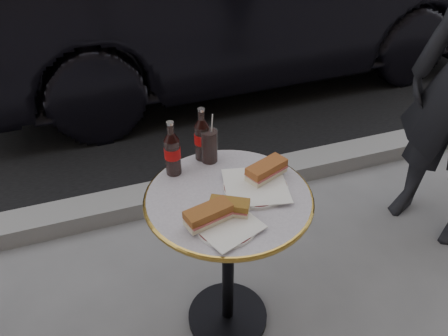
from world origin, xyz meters
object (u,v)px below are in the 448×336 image
object	(u,v)px
plate_left	(226,226)
cola_glass	(209,146)
cola_bottle_left	(172,148)
bistro_table	(228,264)
plate_right	(255,188)
cola_bottle_right	(202,134)

from	to	relation	value
plate_left	cola_glass	bearing A→B (deg)	80.09
cola_bottle_left	plate_left	bearing A→B (deg)	-76.09
bistro_table	cola_bottle_left	xyz separation A→B (m)	(-0.15, 0.20, 0.48)
bistro_table	plate_right	world-z (taller)	plate_right
plate_right	cola_bottle_right	size ratio (longest dim) A/B	1.06
bistro_table	cola_bottle_left	world-z (taller)	cola_bottle_left
bistro_table	plate_right	bearing A→B (deg)	0.12
plate_right	cola_bottle_right	xyz separation A→B (m)	(-0.12, 0.26, 0.11)
cola_bottle_right	cola_glass	size ratio (longest dim) A/B	1.61
cola_glass	cola_bottle_left	bearing A→B (deg)	-168.09
plate_left	cola_glass	xyz separation A→B (m)	(0.07, 0.39, 0.06)
cola_bottle_left	cola_glass	size ratio (longest dim) A/B	1.61
plate_right	cola_bottle_left	world-z (taller)	cola_bottle_left
cola_bottle_left	cola_glass	distance (m)	0.17
bistro_table	cola_glass	size ratio (longest dim) A/B	5.21
plate_right	cola_glass	size ratio (longest dim) A/B	1.72
cola_bottle_left	cola_glass	xyz separation A→B (m)	(0.16, 0.03, -0.04)
bistro_table	plate_left	xyz separation A→B (m)	(-0.06, -0.16, 0.37)
cola_bottle_left	cola_glass	bearing A→B (deg)	11.91
plate_left	plate_right	world-z (taller)	plate_right
cola_bottle_left	cola_bottle_right	bearing A→B (deg)	23.96
plate_left	cola_bottle_right	distance (m)	0.43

